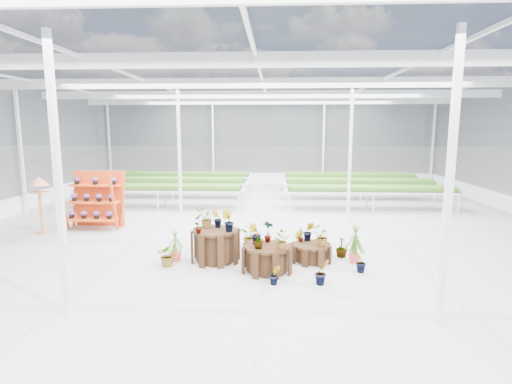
{
  "coord_description": "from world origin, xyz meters",
  "views": [
    {
      "loc": [
        0.39,
        -10.03,
        3.03
      ],
      "look_at": [
        -0.13,
        0.82,
        1.3
      ],
      "focal_mm": 28.0,
      "sensor_mm": 36.0,
      "label": 1
    }
  ],
  "objects_px": {
    "plinth_mid": "(267,258)",
    "shelf_rack": "(94,200)",
    "bird_table": "(41,205)",
    "plinth_tall": "(216,246)",
    "plinth_low": "(311,253)"
  },
  "relations": [
    {
      "from": "shelf_rack",
      "to": "bird_table",
      "type": "bearing_deg",
      "value": -150.01
    },
    {
      "from": "plinth_low",
      "to": "bird_table",
      "type": "bearing_deg",
      "value": 164.69
    },
    {
      "from": "plinth_tall",
      "to": "plinth_low",
      "type": "bearing_deg",
      "value": 2.6
    },
    {
      "from": "plinth_tall",
      "to": "plinth_mid",
      "type": "xyz_separation_m",
      "value": [
        1.2,
        -0.6,
        -0.09
      ]
    },
    {
      "from": "plinth_low",
      "to": "shelf_rack",
      "type": "height_order",
      "value": "shelf_rack"
    },
    {
      "from": "plinth_mid",
      "to": "shelf_rack",
      "type": "xyz_separation_m",
      "value": [
        -5.35,
        3.46,
        0.59
      ]
    },
    {
      "from": "plinth_mid",
      "to": "shelf_rack",
      "type": "bearing_deg",
      "value": 147.08
    },
    {
      "from": "plinth_mid",
      "to": "bird_table",
      "type": "xyz_separation_m",
      "value": [
        -6.61,
        2.78,
        0.56
      ]
    },
    {
      "from": "plinth_mid",
      "to": "bird_table",
      "type": "height_order",
      "value": "bird_table"
    },
    {
      "from": "shelf_rack",
      "to": "plinth_low",
      "type": "bearing_deg",
      "value": -21.96
    },
    {
      "from": "plinth_tall",
      "to": "bird_table",
      "type": "relative_size",
      "value": 0.65
    },
    {
      "from": "plinth_mid",
      "to": "shelf_rack",
      "type": "relative_size",
      "value": 0.61
    },
    {
      "from": "bird_table",
      "to": "plinth_tall",
      "type": "bearing_deg",
      "value": -3.62
    },
    {
      "from": "plinth_mid",
      "to": "plinth_tall",
      "type": "bearing_deg",
      "value": 153.43
    },
    {
      "from": "plinth_low",
      "to": "plinth_tall",
      "type": "bearing_deg",
      "value": -177.4
    }
  ]
}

